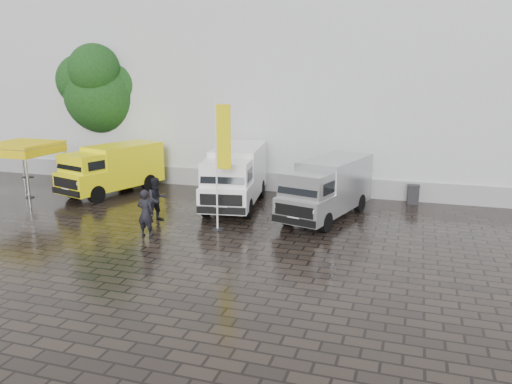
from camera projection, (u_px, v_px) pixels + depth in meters
ground at (227, 234)px, 20.06m from camera, size 120.00×120.00×0.00m
exhibition_hall at (342, 79)px, 32.91m from camera, size 44.00×16.00×12.00m
hall_plinth at (316, 185)px, 26.71m from camera, size 44.00×0.15×1.00m
van_yellow at (112, 170)px, 26.56m from camera, size 3.72×6.01×2.59m
van_white at (236, 178)px, 24.13m from camera, size 3.17×6.75×2.81m
van_silver at (327, 190)px, 22.08m from camera, size 3.47×6.29×2.59m
canopy_tent at (22, 147)px, 25.03m from camera, size 3.00×3.00×2.94m
flagpole at (221, 158)px, 19.95m from camera, size 0.88×0.50×5.35m
tree at (103, 90)px, 30.35m from camera, size 4.64×4.64×8.34m
cocktail_table at (29, 187)px, 25.96m from camera, size 0.60×0.60×1.10m
wheelie_bin at (413, 194)px, 24.78m from camera, size 0.60×0.60×0.95m
person_front at (146, 213)px, 19.59m from camera, size 0.70×0.47×1.91m
person_tent at (157, 199)px, 21.76m from camera, size 1.13×1.18×1.92m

